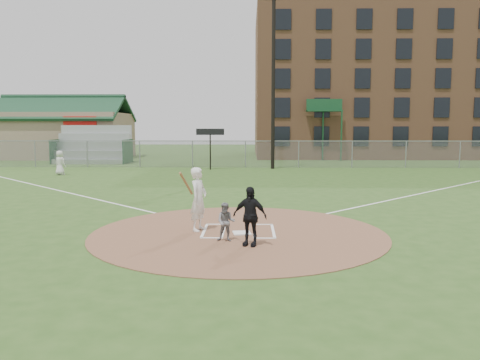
{
  "coord_description": "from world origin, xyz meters",
  "views": [
    {
      "loc": [
        0.31,
        -13.16,
        3.01
      ],
      "look_at": [
        0.0,
        2.0,
        1.3
      ],
      "focal_mm": 35.0,
      "sensor_mm": 36.0,
      "label": 1
    }
  ],
  "objects_px": {
    "batter_at_plate": "(198,199)",
    "umpire": "(250,216)",
    "catcher": "(226,222)",
    "ondeck_player": "(60,163)",
    "home_plate": "(242,233)"
  },
  "relations": [
    {
      "from": "batter_at_plate",
      "to": "umpire",
      "type": "bearing_deg",
      "value": -49.06
    },
    {
      "from": "home_plate",
      "to": "batter_at_plate",
      "type": "xyz_separation_m",
      "value": [
        -1.26,
        0.36,
        0.91
      ]
    },
    {
      "from": "home_plate",
      "to": "umpire",
      "type": "relative_size",
      "value": 0.32
    },
    {
      "from": "ondeck_player",
      "to": "catcher",
      "type": "bearing_deg",
      "value": 144.87
    },
    {
      "from": "home_plate",
      "to": "ondeck_player",
      "type": "xyz_separation_m",
      "value": [
        -11.83,
        16.39,
        0.74
      ]
    },
    {
      "from": "catcher",
      "to": "umpire",
      "type": "relative_size",
      "value": 0.68
    },
    {
      "from": "catcher",
      "to": "home_plate",
      "type": "bearing_deg",
      "value": 71.58
    },
    {
      "from": "ondeck_player",
      "to": "batter_at_plate",
      "type": "distance_m",
      "value": 19.2
    },
    {
      "from": "catcher",
      "to": "umpire",
      "type": "distance_m",
      "value": 0.81
    },
    {
      "from": "home_plate",
      "to": "catcher",
      "type": "bearing_deg",
      "value": -114.28
    },
    {
      "from": "umpire",
      "to": "batter_at_plate",
      "type": "xyz_separation_m",
      "value": [
        -1.49,
        1.71,
        0.17
      ]
    },
    {
      "from": "home_plate",
      "to": "batter_at_plate",
      "type": "height_order",
      "value": "batter_at_plate"
    },
    {
      "from": "umpire",
      "to": "ondeck_player",
      "type": "height_order",
      "value": "ondeck_player"
    },
    {
      "from": "catcher",
      "to": "ondeck_player",
      "type": "height_order",
      "value": "ondeck_player"
    },
    {
      "from": "catcher",
      "to": "ondeck_player",
      "type": "distance_m",
      "value": 20.72
    }
  ]
}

